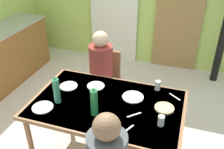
# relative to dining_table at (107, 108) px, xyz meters

# --- Properties ---
(ground_plane) EXTENTS (5.95, 5.95, 0.00)m
(ground_plane) POSITION_rel_dining_table_xyz_m (-0.26, 0.23, -0.69)
(ground_plane) COLOR beige
(door_wooden) EXTENTS (0.80, 0.05, 2.00)m
(door_wooden) POSITION_rel_dining_table_xyz_m (0.45, 2.43, 0.31)
(door_wooden) COLOR olive
(door_wooden) RESTS_ON ground_plane
(dining_table) EXTENTS (1.54, 0.97, 0.75)m
(dining_table) POSITION_rel_dining_table_xyz_m (0.00, 0.00, 0.00)
(dining_table) COLOR brown
(dining_table) RESTS_ON ground_plane
(chair_far_diner) EXTENTS (0.40, 0.40, 0.87)m
(chair_far_diner) POSITION_rel_dining_table_xyz_m (-0.34, 0.84, -0.19)
(chair_far_diner) COLOR brown
(chair_far_diner) RESTS_ON ground_plane
(person_far_diner) EXTENTS (0.30, 0.37, 0.77)m
(person_far_diner) POSITION_rel_dining_table_xyz_m (-0.34, 0.70, 0.10)
(person_far_diner) COLOR maroon
(person_far_diner) RESTS_ON ground_plane
(water_bottle_green_near) EXTENTS (0.07, 0.07, 0.30)m
(water_bottle_green_near) POSITION_rel_dining_table_xyz_m (-0.48, -0.14, 0.21)
(water_bottle_green_near) COLOR #388C6B
(water_bottle_green_near) RESTS_ON dining_table
(water_bottle_green_far) EXTENTS (0.07, 0.07, 0.30)m
(water_bottle_green_far) POSITION_rel_dining_table_xyz_m (-0.06, -0.20, 0.21)
(water_bottle_green_far) COLOR #267E45
(water_bottle_green_far) RESTS_ON dining_table
(dinner_plate_near_left) EXTENTS (0.22, 0.22, 0.01)m
(dinner_plate_near_left) POSITION_rel_dining_table_xyz_m (0.22, 0.17, 0.07)
(dinner_plate_near_left) COLOR white
(dinner_plate_near_left) RESTS_ON dining_table
(dinner_plate_near_right) EXTENTS (0.21, 0.21, 0.01)m
(dinner_plate_near_right) POSITION_rel_dining_table_xyz_m (-0.58, -0.28, 0.07)
(dinner_plate_near_right) COLOR white
(dinner_plate_near_right) RESTS_ON dining_table
(dinner_plate_far_center) EXTENTS (0.19, 0.19, 0.01)m
(dinner_plate_far_center) POSITION_rel_dining_table_xyz_m (-0.22, 0.25, 0.07)
(dinner_plate_far_center) COLOR white
(dinner_plate_far_center) RESTS_ON dining_table
(dinner_plate_far_side) EXTENTS (0.19, 0.19, 0.01)m
(dinner_plate_far_side) POSITION_rel_dining_table_xyz_m (-0.51, 0.15, 0.07)
(dinner_plate_far_side) COLOR white
(dinner_plate_far_side) RESTS_ON dining_table
(drinking_glass_by_near_diner) EXTENTS (0.06, 0.06, 0.10)m
(drinking_glass_by_near_diner) POSITION_rel_dining_table_xyz_m (0.56, -0.16, 0.12)
(drinking_glass_by_near_diner) COLOR silver
(drinking_glass_by_near_diner) RESTS_ON dining_table
(drinking_glass_by_far_diner) EXTENTS (0.06, 0.06, 0.11)m
(drinking_glass_by_far_diner) POSITION_rel_dining_table_xyz_m (0.44, 0.40, 0.12)
(drinking_glass_by_far_diner) COLOR silver
(drinking_glass_by_far_diner) RESTS_ON dining_table
(bread_plate_sliced) EXTENTS (0.19, 0.19, 0.02)m
(bread_plate_sliced) POSITION_rel_dining_table_xyz_m (0.56, 0.08, 0.08)
(bread_plate_sliced) COLOR #DBB77A
(bread_plate_sliced) RESTS_ON dining_table
(cutlery_knife_near) EXTENTS (0.12, 0.12, 0.00)m
(cutlery_knife_near) POSITION_rel_dining_table_xyz_m (0.30, -0.10, 0.07)
(cutlery_knife_near) COLOR silver
(cutlery_knife_near) RESTS_ON dining_table
(cutlery_fork_near) EXTENTS (0.13, 0.10, 0.00)m
(cutlery_fork_near) POSITION_rel_dining_table_xyz_m (0.64, 0.32, 0.07)
(cutlery_fork_near) COLOR silver
(cutlery_fork_near) RESTS_ON dining_table
(cutlery_knife_far) EXTENTS (0.08, 0.14, 0.00)m
(cutlery_knife_far) POSITION_rel_dining_table_xyz_m (0.30, -0.31, 0.07)
(cutlery_knife_far) COLOR silver
(cutlery_knife_far) RESTS_ON dining_table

